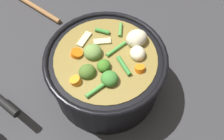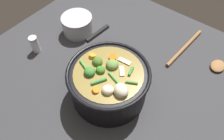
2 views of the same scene
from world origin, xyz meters
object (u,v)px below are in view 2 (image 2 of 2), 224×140
(cooking_pot, at_px, (109,83))
(wooden_spoon, at_px, (201,57))
(small_saucepan, at_px, (78,25))
(salt_shaker, at_px, (35,44))

(cooking_pot, relative_size, wooden_spoon, 1.04)
(small_saucepan, bearing_deg, wooden_spoon, -68.84)
(small_saucepan, bearing_deg, cooking_pot, -119.14)
(salt_shaker, bearing_deg, small_saucepan, -17.43)
(wooden_spoon, bearing_deg, salt_shaker, 124.58)
(wooden_spoon, relative_size, salt_shaker, 3.56)
(cooking_pot, bearing_deg, small_saucepan, 60.86)
(cooking_pot, distance_m, small_saucepan, 0.34)
(wooden_spoon, relative_size, small_saucepan, 1.27)
(cooking_pot, bearing_deg, wooden_spoon, -27.33)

